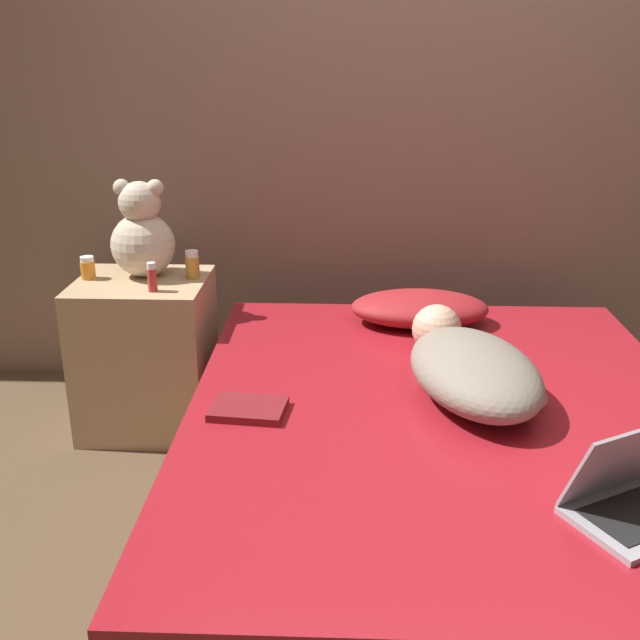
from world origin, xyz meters
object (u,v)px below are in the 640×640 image
person_lying (471,366)px  bottle_orange (88,268)px  bottle_amber (192,265)px  bottle_red (152,277)px  laptop (634,495)px  pillow (419,308)px  book (248,409)px  teddy_bear (142,235)px

person_lying → bottle_orange: bottle_orange is taller
person_lying → bottle_amber: bottle_amber is taller
bottle_red → bottle_orange: 0.32m
bottle_orange → bottle_amber: bearing=3.4°
laptop → bottle_amber: size_ratio=3.44×
bottle_orange → pillow: bearing=-0.4°
pillow → book: (-0.55, -0.76, -0.05)m
pillow → bottle_amber: bearing=177.8°
teddy_bear → bottle_orange: size_ratio=4.28×
bottle_amber → book: (0.31, -0.79, -0.20)m
teddy_bear → bottle_amber: 0.22m
teddy_bear → bottle_orange: teddy_bear is taller
bottle_amber → bottle_red: bearing=-123.7°
person_lying → book: 0.68m
bottle_red → book: 0.78m
bottle_amber → book: size_ratio=0.48×
pillow → bottle_red: bearing=-172.1°
book → laptop: bearing=-26.3°
person_lying → book: bearing=-177.4°
bottle_orange → laptop: bearing=-37.0°
pillow → bottle_orange: (-1.25, 0.01, 0.14)m
person_lying → book: (-0.65, -0.16, -0.07)m
laptop → bottle_orange: bearing=113.9°
teddy_bear → book: size_ratio=1.64×
bottle_red → laptop: bearing=-38.8°
bottle_amber → person_lying: bearing=-33.2°
bottle_amber → bottle_orange: bearing=-176.6°
bottle_red → bottle_orange: (-0.28, 0.14, -0.01)m
pillow → book: size_ratio=2.30×
pillow → bottle_red: bottle_red is taller
bottle_red → pillow: bearing=7.9°
teddy_bear → bottle_red: size_ratio=3.46×
teddy_bear → bottle_orange: bearing=-166.2°
pillow → teddy_bear: size_ratio=1.40×
bottle_amber → book: 0.87m
laptop → book: size_ratio=1.64×
laptop → bottle_amber: (-1.23, 1.25, 0.16)m
teddy_bear → bottle_amber: size_ratio=3.45×
person_lying → bottle_amber: 1.15m
pillow → person_lying: size_ratio=0.67×
pillow → bottle_red: (-0.97, -0.13, 0.15)m
pillow → bottle_orange: bottle_orange is taller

